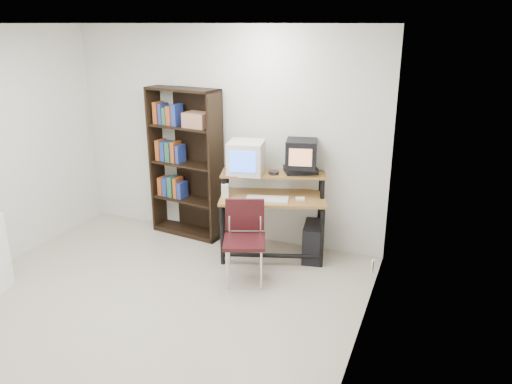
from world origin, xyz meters
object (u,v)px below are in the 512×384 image
(crt_tv, at_px, (301,154))
(school_chair, at_px, (245,233))
(computer_desk, at_px, (273,200))
(bookshelf, at_px, (187,162))
(pc_tower, at_px, (313,241))
(crt_monitor, at_px, (246,157))

(crt_tv, xyz_separation_m, school_chair, (-0.35, -0.84, -0.68))
(crt_tv, height_order, school_chair, crt_tv)
(computer_desk, bearing_deg, bookshelf, 151.31)
(computer_desk, height_order, pc_tower, computer_desk)
(computer_desk, height_order, bookshelf, bookshelf)
(computer_desk, bearing_deg, school_chair, -114.76)
(crt_tv, bearing_deg, computer_desk, -156.85)
(crt_monitor, distance_m, crt_tv, 0.63)
(crt_tv, relative_size, pc_tower, 0.89)
(computer_desk, relative_size, crt_tv, 3.27)
(pc_tower, bearing_deg, bookshelf, 164.88)
(crt_monitor, distance_m, bookshelf, 0.95)
(school_chair, relative_size, bookshelf, 0.46)
(school_chair, xyz_separation_m, bookshelf, (-1.15, 0.89, 0.43))
(crt_tv, height_order, bookshelf, bookshelf)
(computer_desk, xyz_separation_m, school_chair, (-0.08, -0.65, -0.16))
(crt_monitor, xyz_separation_m, crt_tv, (0.59, 0.19, 0.05))
(crt_monitor, height_order, crt_tv, crt_tv)
(pc_tower, bearing_deg, computer_desk, -179.61)
(pc_tower, distance_m, bookshelf, 1.86)
(crt_monitor, bearing_deg, bookshelf, 154.14)
(computer_desk, distance_m, pc_tower, 0.67)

